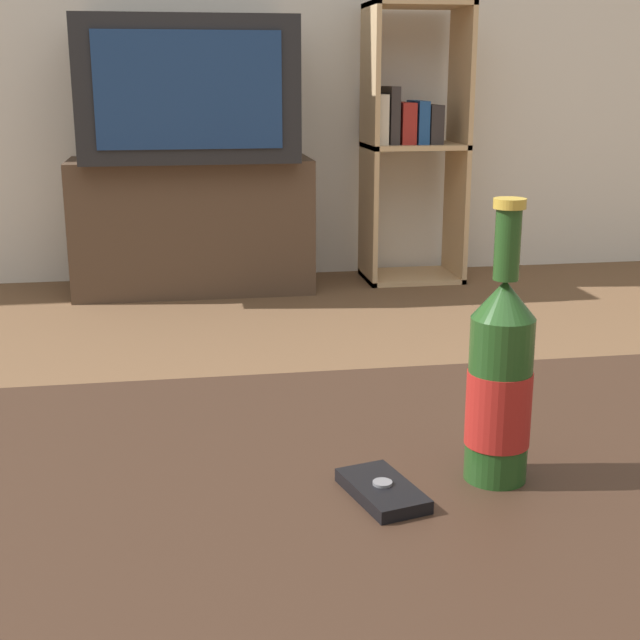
% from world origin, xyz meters
% --- Properties ---
extents(coffee_table, '(1.37, 0.78, 0.43)m').
position_xyz_m(coffee_table, '(0.00, 0.00, 0.37)').
color(coffee_table, '#332116').
rests_on(coffee_table, ground_plane).
extents(tv_stand, '(0.94, 0.38, 0.53)m').
position_xyz_m(tv_stand, '(-0.06, 2.76, 0.26)').
color(tv_stand, '#4C3828').
rests_on(tv_stand, ground_plane).
extents(television, '(0.81, 0.56, 0.53)m').
position_xyz_m(television, '(-0.06, 2.76, 0.79)').
color(television, black).
rests_on(television, tv_stand).
extents(bookshelf, '(0.40, 0.30, 1.13)m').
position_xyz_m(bookshelf, '(0.85, 2.81, 0.59)').
color(bookshelf, tan).
rests_on(bookshelf, ground_plane).
extents(beer_bottle, '(0.07, 0.07, 0.30)m').
position_xyz_m(beer_bottle, '(0.19, 0.01, 0.53)').
color(beer_bottle, '#1E4219').
rests_on(beer_bottle, coffee_table).
extents(cell_phone, '(0.08, 0.12, 0.02)m').
position_xyz_m(cell_phone, '(0.06, -0.01, 0.43)').
color(cell_phone, black).
rests_on(cell_phone, coffee_table).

